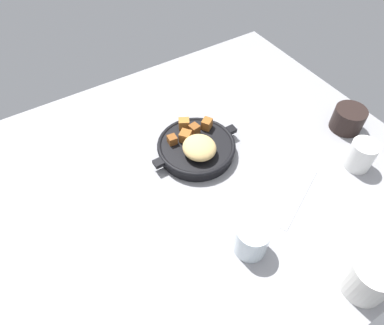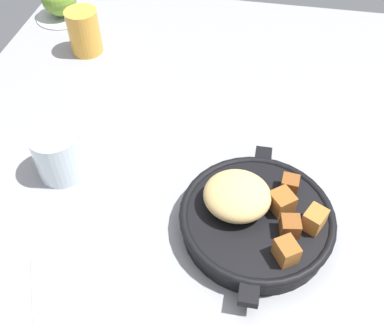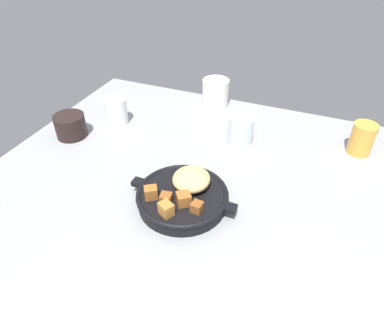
% 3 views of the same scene
% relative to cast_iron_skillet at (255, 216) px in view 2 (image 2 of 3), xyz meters
% --- Properties ---
extents(ground_plane, '(1.15, 0.95, 0.02)m').
position_rel_cast_iron_skillet_xyz_m(ground_plane, '(0.05, 0.06, -0.04)').
color(ground_plane, gray).
extents(cast_iron_skillet, '(0.25, 0.21, 0.07)m').
position_rel_cast_iron_skillet_xyz_m(cast_iron_skillet, '(0.00, 0.00, 0.00)').
color(cast_iron_skillet, black).
rests_on(cast_iron_skillet, ground_plane).
extents(saucer_plate, '(0.12, 0.12, 0.01)m').
position_rel_cast_iron_skillet_xyz_m(saucer_plate, '(0.48, 0.47, -0.02)').
color(saucer_plate, '#B7BABF').
rests_on(saucer_plate, ground_plane).
extents(butter_knife, '(0.19, 0.10, 0.00)m').
position_rel_cast_iron_skillet_xyz_m(butter_knife, '(-0.14, 0.25, -0.02)').
color(butter_knife, silver).
rests_on(butter_knife, ground_plane).
extents(juice_glass_amber, '(0.06, 0.06, 0.09)m').
position_rel_cast_iron_skillet_xyz_m(juice_glass_amber, '(0.36, 0.37, 0.02)').
color(juice_glass_amber, gold).
rests_on(juice_glass_amber, ground_plane).
extents(water_glass_short, '(0.07, 0.07, 0.08)m').
position_rel_cast_iron_skillet_xyz_m(water_glass_short, '(0.05, 0.29, 0.01)').
color(water_glass_short, silver).
rests_on(water_glass_short, ground_plane).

